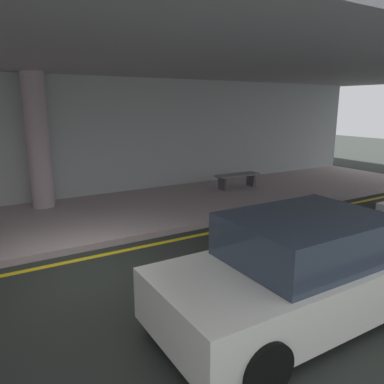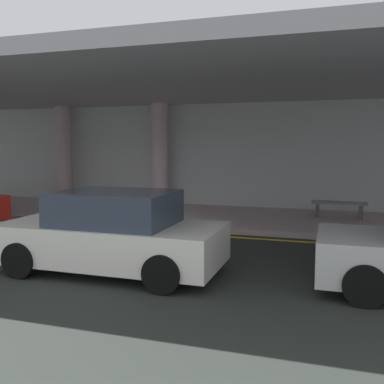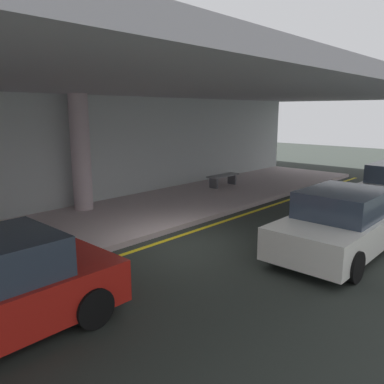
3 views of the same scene
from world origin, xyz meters
The scene contains 9 objects.
ground_plane centered at (0.00, 0.00, 0.00)m, with size 60.00×60.00×0.00m, color #272C28.
sidewalk centered at (0.00, 3.10, 0.07)m, with size 26.00×4.20×0.15m, color #B3A0A1.
lane_stripe_yellow centered at (0.00, 0.65, 0.00)m, with size 26.00×0.14×0.01m, color yellow.
support_column_left_mid centered at (-4.00, 4.58, 1.97)m, with size 0.60×0.60×3.65m, color #B39A9F.
support_column_center centered at (0.00, 4.58, 1.97)m, with size 0.60×0.60×3.65m, color #B49FA4.
ceiling_overhang centered at (0.00, 2.60, 3.95)m, with size 28.00×13.20×0.30m, color #9D99A1.
terminal_back_wall centered at (0.00, 5.35, 1.90)m, with size 26.00×0.30×3.80m, color #ADB3B3.
car_white centered at (2.09, -2.96, 0.71)m, with size 4.10×1.92×1.50m.
bench_metal centered at (6.15, 3.69, 0.50)m, with size 1.60×0.50×0.48m.
Camera 2 is at (5.90, -10.04, 2.35)m, focal length 40.82 mm.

